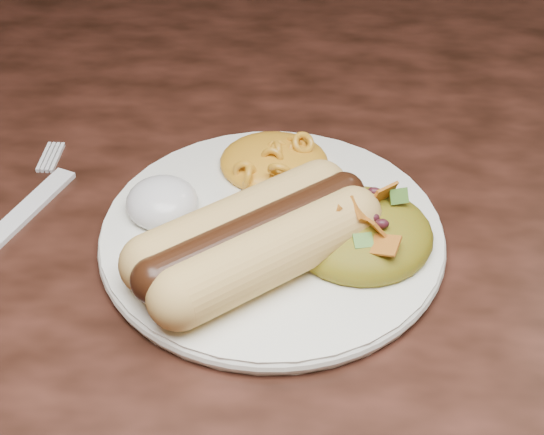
{
  "coord_description": "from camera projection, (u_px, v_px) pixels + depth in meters",
  "views": [
    {
      "loc": [
        -0.01,
        -0.57,
        1.13
      ],
      "look_at": [
        -0.04,
        -0.15,
        0.77
      ],
      "focal_mm": 55.0,
      "sensor_mm": 36.0,
      "label": 1
    }
  ],
  "objects": [
    {
      "name": "sour_cream",
      "position": [
        161.0,
        195.0,
        0.56
      ],
      "size": [
        0.06,
        0.06,
        0.03
      ],
      "primitive_type": "ellipsoid",
      "rotation": [
        0.0,
        0.0,
        0.21
      ],
      "color": "silver",
      "rests_on": "plate"
    },
    {
      "name": "mac_and_cheese",
      "position": [
        274.0,
        150.0,
        0.59
      ],
      "size": [
        0.09,
        0.08,
        0.03
      ],
      "primitive_type": "ellipsoid",
      "rotation": [
        0.0,
        0.0,
        0.14
      ],
      "color": "orange",
      "rests_on": "plate"
    },
    {
      "name": "hotdog",
      "position": [
        255.0,
        238.0,
        0.52
      ],
      "size": [
        0.13,
        0.14,
        0.04
      ],
      "rotation": [
        0.0,
        0.0,
        0.68
      ],
      "color": "tan",
      "rests_on": "plate"
    },
    {
      "name": "plate",
      "position": [
        272.0,
        236.0,
        0.56
      ],
      "size": [
        0.27,
        0.27,
        0.01
      ],
      "primitive_type": "cylinder",
      "rotation": [
        0.0,
        0.0,
        -0.21
      ],
      "color": "white",
      "rests_on": "table"
    },
    {
      "name": "taco_salad",
      "position": [
        361.0,
        223.0,
        0.53
      ],
      "size": [
        0.1,
        0.09,
        0.04
      ],
      "rotation": [
        0.0,
        0.0,
        -0.31
      ],
      "color": "#994604",
      "rests_on": "plate"
    },
    {
      "name": "fork",
      "position": [
        25.0,
        212.0,
        0.58
      ],
      "size": [
        0.08,
        0.16,
        0.0
      ],
      "primitive_type": "cube",
      "rotation": [
        0.0,
        0.0,
        -0.36
      ],
      "color": "white",
      "rests_on": "table"
    },
    {
      "name": "table",
      "position": [
        332.0,
        206.0,
        0.73
      ],
      "size": [
        1.6,
        0.9,
        0.75
      ],
      "color": "#482319",
      "rests_on": "floor"
    }
  ]
}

